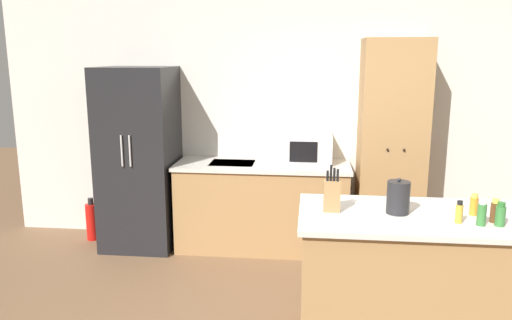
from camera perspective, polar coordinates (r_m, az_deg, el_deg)
name	(u,v)px	position (r m, az deg, el deg)	size (l,w,h in m)	color
wall_back	(343,120)	(5.25, 9.86, 4.58)	(7.20, 0.06, 2.60)	beige
refrigerator	(139,158)	(5.22, -13.17, 0.19)	(0.72, 0.72, 1.84)	black
back_counter	(262,206)	(5.11, 0.73, -5.25)	(1.75, 0.66, 0.89)	#9E7547
pantry_cabinet	(391,149)	(5.05, 15.18, 1.25)	(0.62, 0.54, 2.11)	#9E7547
kitchen_island	(413,281)	(3.61, 17.46, -13.01)	(1.54, 0.83, 0.94)	#9E7547
microwave	(309,148)	(5.04, 6.08, 1.32)	(0.45, 0.38, 0.29)	white
knife_block	(332,195)	(3.34, 8.67, -3.97)	(0.11, 0.08, 0.32)	#9E7547
spice_bottle_tall_dark	(495,211)	(3.44, 25.63, -5.31)	(0.05, 0.05, 0.15)	#563319
spice_bottle_short_red	(500,215)	(3.38, 26.15, -5.66)	(0.06, 0.06, 0.15)	#337033
spice_bottle_amber_oil	(474,205)	(3.53, 23.64, -4.74)	(0.05, 0.05, 0.14)	orange
spice_bottle_green_herb	(459,213)	(3.34, 22.20, -5.58)	(0.04, 0.04, 0.14)	gold
spice_bottle_pale_salt	(482,213)	(3.34, 24.39, -5.57)	(0.05, 0.05, 0.16)	#337033
kettle	(398,197)	(3.39, 15.94, -4.13)	(0.15, 0.15, 0.24)	#232326
fire_extinguisher	(92,221)	(5.68, -18.24, -6.66)	(0.12, 0.12, 0.46)	red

